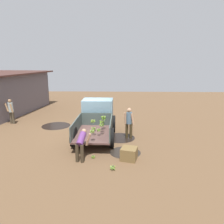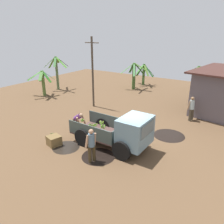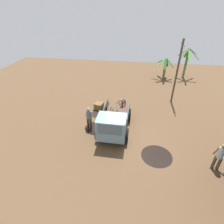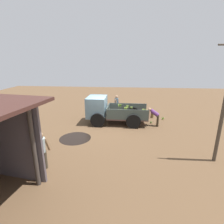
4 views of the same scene
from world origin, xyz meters
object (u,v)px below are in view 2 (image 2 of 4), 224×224
at_px(cargo_truck, 126,132).
at_px(utility_pole, 93,72).
at_px(person_worker_loading, 78,120).
at_px(person_bystander_near_shed, 192,107).
at_px(banana_bunch_on_ground_1, 75,133).
at_px(person_foreground_visitor, 91,144).
at_px(banana_bunch_on_ground_0, 52,134).
at_px(wooden_crate_0, 54,141).

relative_size(cargo_truck, utility_pole, 0.79).
height_order(person_worker_loading, person_bystander_near_shed, person_bystander_near_shed).
bearing_deg(person_bystander_near_shed, utility_pole, 35.95).
relative_size(utility_pole, banana_bunch_on_ground_1, 29.84).
bearing_deg(cargo_truck, person_foreground_visitor, -112.85).
height_order(person_worker_loading, banana_bunch_on_ground_1, person_worker_loading).
relative_size(person_foreground_visitor, banana_bunch_on_ground_0, 7.21).
bearing_deg(person_bystander_near_shed, wooden_crate_0, 81.24).
relative_size(banana_bunch_on_ground_0, banana_bunch_on_ground_1, 1.28).
height_order(person_foreground_visitor, person_bystander_near_shed, same).
distance_m(person_foreground_visitor, wooden_crate_0, 2.82).
distance_m(utility_pole, person_bystander_near_shed, 7.89).
distance_m(cargo_truck, utility_pole, 7.61).
height_order(banana_bunch_on_ground_1, wooden_crate_0, wooden_crate_0).
relative_size(cargo_truck, person_foreground_visitor, 2.56).
relative_size(utility_pole, wooden_crate_0, 8.31).
xyz_separation_m(person_worker_loading, banana_bunch_on_ground_1, (0.14, -0.48, -0.69)).
bearing_deg(wooden_crate_0, banana_bunch_on_ground_1, 87.71).
distance_m(person_foreground_visitor, banana_bunch_on_ground_0, 3.87).
bearing_deg(wooden_crate_0, person_foreground_visitor, -2.25).
xyz_separation_m(cargo_truck, wooden_crate_0, (-3.52, -1.73, -0.76)).
relative_size(person_bystander_near_shed, banana_bunch_on_ground_0, 7.21).
bearing_deg(wooden_crate_0, banana_bunch_on_ground_0, 144.98).
bearing_deg(person_worker_loading, utility_pole, 127.47).
bearing_deg(banana_bunch_on_ground_0, wooden_crate_0, -35.02).
xyz_separation_m(cargo_truck, banana_bunch_on_ground_1, (-3.46, -0.15, -0.94)).
distance_m(cargo_truck, banana_bunch_on_ground_0, 4.70).
bearing_deg(utility_pole, person_bystander_near_shed, 10.28).
bearing_deg(person_foreground_visitor, utility_pole, -33.01).
distance_m(banana_bunch_on_ground_0, wooden_crate_0, 1.19).
bearing_deg(cargo_truck, person_bystander_near_shed, 73.93).
bearing_deg(banana_bunch_on_ground_0, utility_pole, 102.51).
relative_size(person_foreground_visitor, wooden_crate_0, 2.57).
height_order(cargo_truck, wooden_crate_0, cargo_truck).
height_order(person_foreground_visitor, banana_bunch_on_ground_1, person_foreground_visitor).
distance_m(utility_pole, person_foreground_visitor, 8.38).
bearing_deg(person_worker_loading, cargo_truck, 5.73).
height_order(utility_pole, banana_bunch_on_ground_1, utility_pole).
xyz_separation_m(person_foreground_visitor, person_worker_loading, (-2.80, 2.16, -0.17)).
relative_size(person_bystander_near_shed, wooden_crate_0, 2.57).
bearing_deg(person_foreground_visitor, person_worker_loading, -18.07).
xyz_separation_m(banana_bunch_on_ground_0, wooden_crate_0, (0.97, -0.68, 0.16)).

